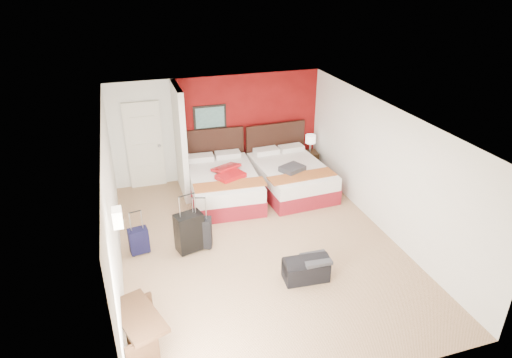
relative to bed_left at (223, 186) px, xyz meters
name	(u,v)px	position (x,y,z in m)	size (l,w,h in m)	color
ground	(259,246)	(0.20, -2.03, -0.32)	(6.50, 6.50, 0.00)	tan
room_walls	(169,165)	(-1.20, -0.61, 0.94)	(5.02, 6.52, 2.50)	white
red_accent_panel	(248,125)	(0.95, 1.20, 0.93)	(3.50, 0.04, 2.50)	maroon
partition_wall	(180,142)	(-0.80, 0.58, 0.93)	(0.12, 1.20, 2.50)	silver
entry_door	(145,145)	(-1.55, 1.17, 0.71)	(0.82, 0.06, 2.05)	silver
bed_left	(223,186)	(0.00, 0.00, 0.00)	(1.48, 2.11, 0.63)	white
bed_right	(291,178)	(1.60, -0.06, 0.00)	(1.47, 2.10, 0.63)	white
red_suitcase_open	(228,172)	(0.10, -0.10, 0.37)	(0.58, 0.81, 0.10)	#AF0F14
jacket_bundle	(292,169)	(1.50, -0.36, 0.37)	(0.49, 0.40, 0.12)	#39393E
nightstand	(309,162)	(2.42, 0.76, -0.05)	(0.38, 0.38, 0.53)	black
table_lamp	(310,144)	(2.42, 0.76, 0.44)	(0.25, 0.25, 0.45)	white
suitcase_black	(189,233)	(-1.06, -1.79, 0.05)	(0.49, 0.30, 0.73)	black
suitcase_charcoal	(201,234)	(-0.85, -1.75, -0.02)	(0.40, 0.25, 0.58)	black
suitcase_navy	(139,242)	(-1.96, -1.60, -0.08)	(0.34, 0.21, 0.48)	black
duffel_bag	(306,270)	(0.64, -3.19, -0.13)	(0.74, 0.40, 0.38)	black
jacket_draped	(316,259)	(0.79, -3.24, 0.09)	(0.45, 0.38, 0.06)	#343539
desk	(141,337)	(-2.09, -4.11, 0.07)	(0.47, 0.93, 0.78)	black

